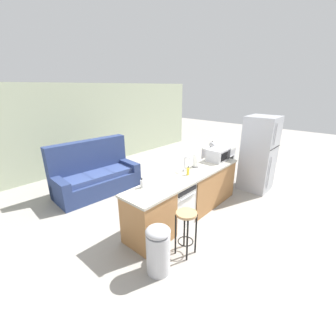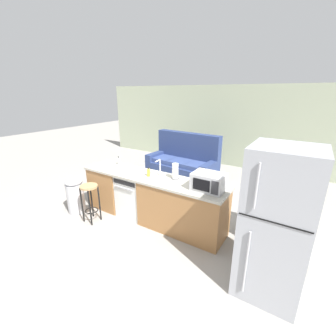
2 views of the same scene
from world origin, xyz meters
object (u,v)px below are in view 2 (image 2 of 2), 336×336
(dish_soap_bottle, at_px, (119,161))
(trash_bin, at_px, (75,195))
(microwave, at_px, (209,182))
(paper_towel_roll, at_px, (175,171))
(kettle, at_px, (277,183))
(couch, at_px, (184,164))
(dishwasher, at_px, (135,195))
(refrigerator, at_px, (276,225))
(soap_bottle, at_px, (149,172))
(stove_range, at_px, (281,218))
(bar_stool, at_px, (90,195))

(dish_soap_bottle, bearing_deg, trash_bin, -120.27)
(microwave, relative_size, paper_towel_roll, 1.77)
(dish_soap_bottle, distance_m, kettle, 3.08)
(kettle, relative_size, couch, 0.10)
(dishwasher, distance_m, kettle, 2.59)
(dish_soap_bottle, bearing_deg, refrigerator, -13.43)
(dishwasher, relative_size, soap_bottle, 4.77)
(stove_range, relative_size, paper_towel_roll, 3.19)
(stove_range, relative_size, bar_stool, 1.22)
(dishwasher, distance_m, paper_towel_roll, 1.06)
(soap_bottle, relative_size, dish_soap_bottle, 1.00)
(dishwasher, height_order, microwave, microwave)
(paper_towel_roll, relative_size, bar_stool, 0.38)
(microwave, bearing_deg, dish_soap_bottle, 174.22)
(dishwasher, distance_m, refrigerator, 2.70)
(soap_bottle, relative_size, kettle, 0.86)
(stove_range, distance_m, trash_bin, 3.86)
(kettle, bearing_deg, refrigerator, -82.32)
(paper_towel_roll, bearing_deg, dish_soap_bottle, 176.93)
(refrigerator, relative_size, couch, 0.90)
(dishwasher, xyz_separation_m, couch, (-0.21, 2.40, -0.03))
(trash_bin, relative_size, couch, 0.36)
(trash_bin, xyz_separation_m, couch, (0.87, 3.01, 0.02))
(paper_towel_roll, relative_size, dish_soap_bottle, 1.60)
(dish_soap_bottle, height_order, bar_stool, dish_soap_bottle)
(bar_stool, bearing_deg, couch, 84.01)
(dishwasher, distance_m, microwave, 1.66)
(soap_bottle, distance_m, dish_soap_bottle, 1.00)
(kettle, bearing_deg, soap_bottle, -161.35)
(microwave, height_order, trash_bin, microwave)
(soap_bottle, relative_size, bar_stool, 0.24)
(kettle, height_order, trash_bin, kettle)
(stove_range, distance_m, bar_stool, 3.36)
(couch, bearing_deg, soap_bottle, -76.52)
(bar_stool, xyz_separation_m, trash_bin, (-0.55, 0.06, -0.16))
(refrigerator, relative_size, trash_bin, 2.50)
(dishwasher, bearing_deg, refrigerator, -11.93)
(stove_range, xyz_separation_m, kettle, (-0.17, 0.13, 0.53))
(microwave, distance_m, paper_towel_roll, 0.71)
(stove_range, distance_m, kettle, 0.57)
(refrigerator, xyz_separation_m, kettle, (-0.17, 1.23, 0.06))
(microwave, xyz_separation_m, paper_towel_roll, (-0.69, 0.14, -0.00))
(refrigerator, distance_m, microwave, 1.20)
(soap_bottle, height_order, bar_stool, soap_bottle)
(dish_soap_bottle, bearing_deg, microwave, -5.78)
(paper_towel_roll, height_order, kettle, paper_towel_roll)
(dishwasher, relative_size, couch, 0.41)
(dish_soap_bottle, relative_size, kettle, 0.86)
(dishwasher, xyz_separation_m, soap_bottle, (0.37, -0.02, 0.55))
(dishwasher, relative_size, stove_range, 0.93)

